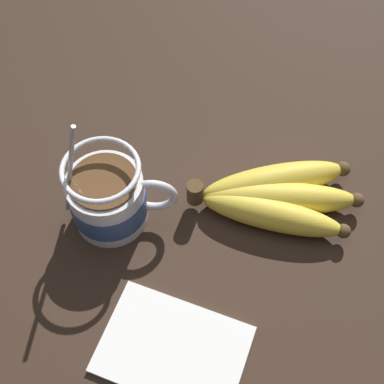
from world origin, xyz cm
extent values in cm
cube|color=#332319|center=(0.00, 0.00, 1.85)|extent=(124.97, 124.97, 3.71)
cylinder|color=silver|center=(-2.92, -2.91, 7.47)|extent=(8.73, 8.73, 7.53)
cylinder|color=navy|center=(-2.92, -2.91, 7.19)|extent=(8.93, 8.93, 3.48)
torus|color=silver|center=(2.40, -2.91, 8.68)|extent=(5.68, 0.90, 5.68)
cylinder|color=brown|center=(-2.92, -2.91, 11.34)|extent=(7.53, 7.53, 0.40)
torus|color=silver|center=(-2.92, -2.91, 13.66)|extent=(8.73, 8.73, 0.60)
cylinder|color=silver|center=(-6.28, -2.91, 12.94)|extent=(4.16, 0.50, 15.58)
ellipsoid|color=silver|center=(-4.45, -2.91, 5.21)|extent=(3.00, 2.00, 0.80)
cylinder|color=#4C381E|center=(7.10, -1.01, 6.62)|extent=(2.00, 2.00, 3.00)
ellipsoid|color=gold|center=(16.23, -3.14, 5.60)|extent=(17.17, 7.48, 3.78)
sphere|color=#4C381E|center=(24.39, -5.04, 5.60)|extent=(1.70, 1.70, 1.70)
ellipsoid|color=gold|center=(17.27, -0.91, 5.68)|extent=(18.39, 4.14, 3.95)
sphere|color=#4C381E|center=(26.44, -0.81, 5.68)|extent=(1.78, 1.78, 1.78)
ellipsoid|color=gold|center=(16.66, 1.42, 5.78)|extent=(18.22, 8.40, 4.14)
sphere|color=#4C381E|center=(25.26, 3.61, 5.78)|extent=(1.86, 1.86, 1.86)
cube|color=white|center=(5.40, -18.87, 4.01)|extent=(17.59, 14.77, 0.60)
camera|label=1|loc=(7.94, -34.83, 60.02)|focal=50.00mm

